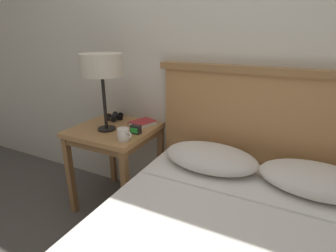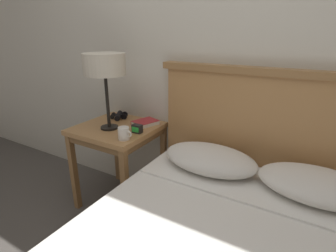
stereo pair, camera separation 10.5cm
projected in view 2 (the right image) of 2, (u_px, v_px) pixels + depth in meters
name	position (u px, v px, depth m)	size (l,w,h in m)	color
wall_back	(214.00, 40.00, 1.73)	(8.00, 0.06, 2.60)	beige
nightstand	(119.00, 137.00, 2.03)	(0.58, 0.58, 0.67)	#AD7A47
table_lamp	(105.00, 66.00, 1.80)	(0.29, 0.29, 0.54)	black
book_on_nightstand	(145.00, 123.00, 2.03)	(0.19, 0.22, 0.03)	silver
binoculars_pair	(119.00, 116.00, 2.17)	(0.16, 0.16, 0.05)	black
coffee_mug	(124.00, 133.00, 1.74)	(0.10, 0.08, 0.08)	silver
alarm_clock	(137.00, 129.00, 1.86)	(0.07, 0.05, 0.06)	black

